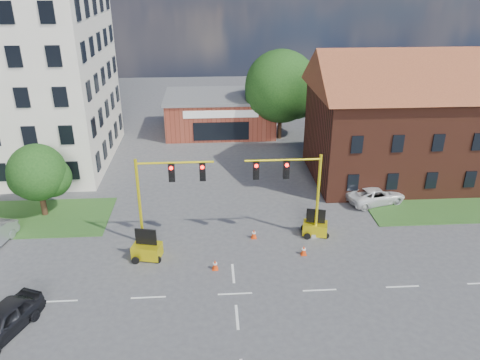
{
  "coord_description": "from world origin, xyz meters",
  "views": [
    {
      "loc": [
        -1.18,
        -22.01,
        17.28
      ],
      "look_at": [
        0.96,
        10.0,
        2.73
      ],
      "focal_mm": 35.0,
      "sensor_mm": 36.0,
      "label": 1
    }
  ],
  "objects_px": {
    "signal_mast_west": "(164,191)",
    "pickup_white": "(376,195)",
    "trailer_west": "(147,249)",
    "trailer_east": "(315,227)",
    "signal_mast_east": "(294,187)",
    "sedan_dark": "(3,321)"
  },
  "relations": [
    {
      "from": "signal_mast_east",
      "to": "trailer_west",
      "type": "distance_m",
      "value": 10.55
    },
    {
      "from": "signal_mast_west",
      "to": "trailer_east",
      "type": "xyz_separation_m",
      "value": [
        10.39,
        0.27,
        -3.32
      ]
    },
    {
      "from": "signal_mast_east",
      "to": "trailer_west",
      "type": "relative_size",
      "value": 3.03
    },
    {
      "from": "pickup_white",
      "to": "sedan_dark",
      "type": "height_order",
      "value": "sedan_dark"
    },
    {
      "from": "trailer_west",
      "to": "trailer_east",
      "type": "bearing_deg",
      "value": 23.36
    },
    {
      "from": "signal_mast_east",
      "to": "trailer_west",
      "type": "xyz_separation_m",
      "value": [
        -9.84,
        -1.9,
        -3.28
      ]
    },
    {
      "from": "signal_mast_west",
      "to": "signal_mast_east",
      "type": "height_order",
      "value": "same"
    },
    {
      "from": "trailer_east",
      "to": "pickup_white",
      "type": "xyz_separation_m",
      "value": [
        5.95,
        4.6,
        0.06
      ]
    },
    {
      "from": "signal_mast_west",
      "to": "pickup_white",
      "type": "distance_m",
      "value": 17.36
    },
    {
      "from": "pickup_white",
      "to": "sedan_dark",
      "type": "distance_m",
      "value": 27.48
    },
    {
      "from": "pickup_white",
      "to": "trailer_west",
      "type": "bearing_deg",
      "value": 95.29
    },
    {
      "from": "signal_mast_east",
      "to": "trailer_east",
      "type": "xyz_separation_m",
      "value": [
        1.68,
        0.27,
        -3.32
      ]
    },
    {
      "from": "signal_mast_west",
      "to": "sedan_dark",
      "type": "relative_size",
      "value": 1.33
    },
    {
      "from": "signal_mast_east",
      "to": "sedan_dark",
      "type": "xyz_separation_m",
      "value": [
        -16.43,
        -8.39,
        -3.13
      ]
    },
    {
      "from": "signal_mast_west",
      "to": "sedan_dark",
      "type": "bearing_deg",
      "value": -132.64
    },
    {
      "from": "trailer_west",
      "to": "pickup_white",
      "type": "relative_size",
      "value": 0.43
    },
    {
      "from": "trailer_west",
      "to": "trailer_east",
      "type": "relative_size",
      "value": 1.06
    },
    {
      "from": "pickup_white",
      "to": "sedan_dark",
      "type": "relative_size",
      "value": 1.02
    },
    {
      "from": "signal_mast_west",
      "to": "pickup_white",
      "type": "height_order",
      "value": "signal_mast_west"
    },
    {
      "from": "signal_mast_east",
      "to": "trailer_east",
      "type": "relative_size",
      "value": 3.22
    },
    {
      "from": "signal_mast_east",
      "to": "pickup_white",
      "type": "height_order",
      "value": "signal_mast_east"
    },
    {
      "from": "trailer_west",
      "to": "trailer_east",
      "type": "distance_m",
      "value": 11.73
    }
  ]
}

